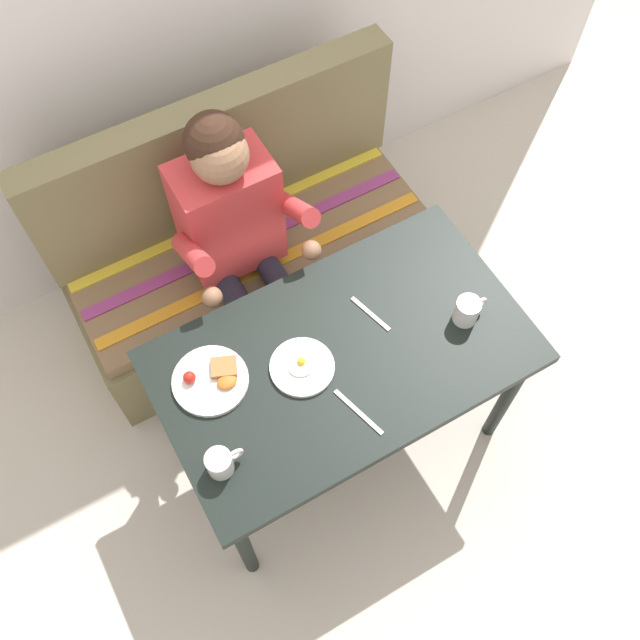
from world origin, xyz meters
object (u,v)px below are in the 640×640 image
at_px(coffee_mug_second, 467,310).
at_px(couch, 246,252).
at_px(table, 342,365).
at_px(coffee_mug, 220,463).
at_px(fork, 370,314).
at_px(person, 237,232).
at_px(knife, 358,412).
at_px(plate_eggs, 302,367).
at_px(plate_breakfast, 211,379).

bearing_deg(coffee_mug_second, couch, 116.09).
distance_m(table, coffee_mug, 0.53).
height_order(table, coffee_mug_second, coffee_mug_second).
distance_m(couch, fork, 0.81).
height_order(person, knife, person).
relative_size(coffee_mug, coffee_mug_second, 1.00).
xyz_separation_m(plate_eggs, fork, (0.29, 0.06, -0.01)).
bearing_deg(knife, plate_breakfast, 121.96).
bearing_deg(knife, plate_eggs, 94.31).
distance_m(coffee_mug, knife, 0.44).
relative_size(plate_breakfast, knife, 1.20).
distance_m(person, knife, 0.78).
height_order(plate_breakfast, knife, plate_breakfast).
distance_m(couch, plate_breakfast, 0.86).
relative_size(table, coffee_mug_second, 10.17).
height_order(couch, coffee_mug_second, couch).
relative_size(coffee_mug, fork, 0.69).
bearing_deg(coffee_mug_second, plate_breakfast, 165.93).
relative_size(plate_eggs, coffee_mug, 1.75).
bearing_deg(plate_breakfast, knife, -42.52).
bearing_deg(knife, person, 76.12).
distance_m(plate_breakfast, coffee_mug, 0.28).
relative_size(couch, fork, 8.47).
distance_m(table, person, 0.60).
height_order(couch, coffee_mug, couch).
distance_m(coffee_mug_second, fork, 0.31).
relative_size(plate_breakfast, coffee_mug_second, 2.04).
bearing_deg(person, coffee_mug, -119.62).
bearing_deg(fork, knife, -142.51).
xyz_separation_m(couch, plate_eggs, (-0.14, -0.74, 0.41)).
height_order(table, knife, knife).
distance_m(table, fork, 0.19).
bearing_deg(couch, plate_eggs, -100.50).
xyz_separation_m(coffee_mug_second, knife, (-0.47, -0.11, -0.05)).
xyz_separation_m(table, plate_eggs, (-0.14, 0.02, 0.09)).
relative_size(person, knife, 6.06).
xyz_separation_m(fork, knife, (-0.21, -0.28, 0.00)).
xyz_separation_m(couch, plate_breakfast, (-0.40, -0.64, 0.41)).
bearing_deg(coffee_mug, coffee_mug_second, 3.82).
distance_m(table, knife, 0.22).
distance_m(plate_eggs, fork, 0.30).
height_order(person, coffee_mug_second, person).
height_order(person, coffee_mug, person).
height_order(couch, knife, couch).
height_order(fork, knife, same).
relative_size(plate_eggs, fork, 1.22).
bearing_deg(plate_breakfast, table, -16.91).
bearing_deg(plate_eggs, coffee_mug_second, -10.74).
height_order(plate_breakfast, coffee_mug_second, coffee_mug_second).
height_order(couch, fork, couch).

